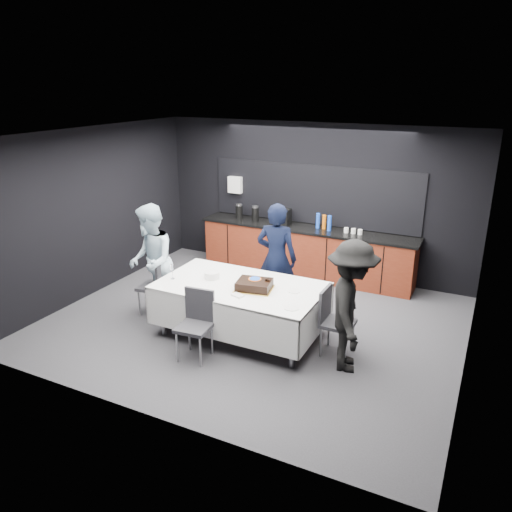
{
  "coord_description": "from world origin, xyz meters",
  "views": [
    {
      "loc": [
        3.06,
        -6.11,
        3.51
      ],
      "look_at": [
        0.0,
        0.1,
        1.05
      ],
      "focal_mm": 35.0,
      "sensor_mm": 36.0,
      "label": 1
    }
  ],
  "objects": [
    {
      "name": "kitchenette",
      "position": [
        -0.02,
        2.22,
        0.54
      ],
      "size": [
        4.1,
        0.64,
        2.05
      ],
      "color": "#5C1D0E",
      "rests_on": "ground"
    },
    {
      "name": "person_left",
      "position": [
        -1.55,
        -0.4,
        0.88
      ],
      "size": [
        1.05,
        1.09,
        1.76
      ],
      "primitive_type": "imported",
      "rotation": [
        0.0,
        0.0,
        -0.92
      ],
      "color": "silver",
      "rests_on": "ground"
    },
    {
      "name": "plate_stack",
      "position": [
        -0.49,
        -0.36,
        0.83
      ],
      "size": [
        0.22,
        0.22,
        0.1
      ],
      "primitive_type": "cylinder",
      "color": "white",
      "rests_on": "party_table"
    },
    {
      "name": "cake_assembly",
      "position": [
        0.25,
        -0.45,
        0.84
      ],
      "size": [
        0.57,
        0.49,
        0.16
      ],
      "color": "gold",
      "rests_on": "party_table"
    },
    {
      "name": "party_table",
      "position": [
        0.0,
        -0.4,
        0.64
      ],
      "size": [
        2.32,
        1.32,
        0.78
      ],
      "color": "#99999E",
      "rests_on": "ground"
    },
    {
      "name": "room_shell",
      "position": [
        0.0,
        0.0,
        1.86
      ],
      "size": [
        6.04,
        5.04,
        2.82
      ],
      "color": "white",
      "rests_on": "ground"
    },
    {
      "name": "champagne_flute",
      "position": [
        -0.98,
        -0.64,
        0.94
      ],
      "size": [
        0.06,
        0.06,
        0.22
      ],
      "color": "white",
      "rests_on": "party_table"
    },
    {
      "name": "loose_plate_right_a",
      "position": [
        0.76,
        -0.28,
        0.78
      ],
      "size": [
        0.18,
        0.18,
        0.01
      ],
      "primitive_type": "cylinder",
      "color": "white",
      "rests_on": "party_table"
    },
    {
      "name": "person_right",
      "position": [
        1.64,
        -0.56,
        0.85
      ],
      "size": [
        0.92,
        1.24,
        1.7
      ],
      "primitive_type": "imported",
      "rotation": [
        0.0,
        0.0,
        1.86
      ],
      "color": "black",
      "rests_on": "ground"
    },
    {
      "name": "loose_plate_near",
      "position": [
        -0.33,
        -0.84,
        0.78
      ],
      "size": [
        0.22,
        0.22,
        0.01
      ],
      "primitive_type": "cylinder",
      "color": "white",
      "rests_on": "party_table"
    },
    {
      "name": "chair_near",
      "position": [
        -0.25,
        -1.17,
        0.53
      ],
      "size": [
        0.46,
        0.46,
        0.92
      ],
      "color": "#303035",
      "rests_on": "ground"
    },
    {
      "name": "loose_plate_far",
      "position": [
        0.05,
        -0.05,
        0.78
      ],
      "size": [
        0.18,
        0.18,
        0.01
      ],
      "primitive_type": "cylinder",
      "color": "white",
      "rests_on": "party_table"
    },
    {
      "name": "fork_pile",
      "position": [
        0.15,
        -0.77,
        0.79
      ],
      "size": [
        0.19,
        0.15,
        0.03
      ],
      "primitive_type": "cube",
      "rotation": [
        0.0,
        0.0,
        -0.3
      ],
      "color": "white",
      "rests_on": "party_table"
    },
    {
      "name": "chair_left",
      "position": [
        -1.48,
        -0.36,
        0.53
      ],
      "size": [
        0.48,
        0.48,
        0.92
      ],
      "color": "#303035",
      "rests_on": "ground"
    },
    {
      "name": "loose_plate_right_b",
      "position": [
        0.93,
        -0.79,
        0.78
      ],
      "size": [
        0.2,
        0.2,
        0.01
      ],
      "primitive_type": "cylinder",
      "color": "white",
      "rests_on": "party_table"
    },
    {
      "name": "ground",
      "position": [
        0.0,
        0.0,
        0.0
      ],
      "size": [
        6.0,
        6.0,
        0.0
      ],
      "primitive_type": "plane",
      "color": "#404045",
      "rests_on": "ground"
    },
    {
      "name": "chair_right",
      "position": [
        1.33,
        -0.31,
        0.53
      ],
      "size": [
        0.42,
        0.42,
        0.92
      ],
      "color": "#303035",
      "rests_on": "ground"
    },
    {
      "name": "person_center",
      "position": [
        0.13,
        0.56,
        0.88
      ],
      "size": [
        0.68,
        0.49,
        1.76
      ],
      "primitive_type": "imported",
      "rotation": [
        0.0,
        0.0,
        3.25
      ],
      "color": "black",
      "rests_on": "ground"
    }
  ]
}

